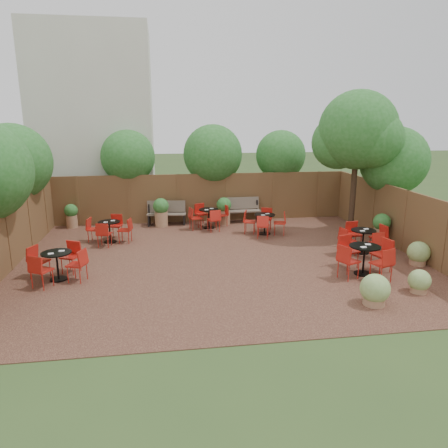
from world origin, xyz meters
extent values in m
plane|color=#354F23|center=(0.00, 0.00, 0.00)|extent=(80.00, 80.00, 0.00)
cube|color=#361D16|center=(0.00, 0.00, 0.01)|extent=(12.00, 10.00, 0.02)
cube|color=brown|center=(0.00, 5.00, 1.00)|extent=(12.00, 0.08, 2.00)
cube|color=brown|center=(-6.00, 0.00, 1.00)|extent=(0.08, 10.00, 2.00)
cube|color=brown|center=(6.00, 0.00, 1.00)|extent=(0.08, 10.00, 2.00)
cube|color=beige|center=(-4.50, 8.00, 4.00)|extent=(5.00, 4.00, 8.00)
sphere|color=#23601F|center=(-6.60, 3.00, 2.77)|extent=(2.58, 2.58, 2.58)
sphere|color=#23601F|center=(-3.00, 5.70, 2.66)|extent=(2.20, 2.20, 2.20)
sphere|color=#23601F|center=(0.50, 5.60, 2.74)|extent=(2.46, 2.46, 2.46)
sphere|color=#23601F|center=(3.50, 5.80, 2.64)|extent=(2.15, 2.15, 2.15)
sphere|color=#23601F|center=(6.60, 2.00, 2.73)|extent=(2.42, 2.42, 2.42)
cylinder|color=black|center=(5.12, 1.98, 2.01)|extent=(0.23, 0.23, 3.99)
sphere|color=#23601F|center=(5.12, 1.98, 3.81)|extent=(2.73, 2.73, 2.73)
sphere|color=#23601F|center=(4.62, 2.38, 3.37)|extent=(1.91, 1.91, 1.91)
sphere|color=#23601F|center=(5.52, 1.58, 3.53)|extent=(1.99, 1.99, 1.99)
cube|color=brown|center=(-1.51, 4.55, 0.46)|extent=(1.59, 0.64, 0.05)
cube|color=brown|center=(-1.51, 4.76, 0.74)|extent=(1.55, 0.29, 0.47)
cube|color=black|center=(-2.21, 4.55, 0.23)|extent=(0.11, 0.47, 0.41)
cube|color=black|center=(-0.81, 4.55, 0.23)|extent=(0.11, 0.47, 0.41)
cube|color=brown|center=(1.50, 4.55, 0.49)|extent=(1.64, 0.53, 0.05)
cube|color=brown|center=(1.50, 4.77, 0.78)|extent=(1.64, 0.16, 0.49)
cube|color=black|center=(0.76, 4.55, 0.24)|extent=(0.08, 0.49, 0.44)
cube|color=black|center=(2.25, 4.55, 0.24)|extent=(0.08, 0.49, 0.44)
cylinder|color=black|center=(2.05, 2.62, 0.03)|extent=(0.44, 0.44, 0.03)
cylinder|color=black|center=(2.05, 2.62, 0.39)|extent=(0.05, 0.05, 0.70)
cylinder|color=black|center=(2.05, 2.62, 0.75)|extent=(0.76, 0.76, 0.03)
cube|color=white|center=(2.17, 2.70, 0.77)|extent=(0.16, 0.13, 0.01)
cube|color=white|center=(1.95, 2.50, 0.77)|extent=(0.16, 0.13, 0.01)
cylinder|color=black|center=(3.75, -1.82, 0.04)|extent=(0.48, 0.48, 0.03)
cylinder|color=black|center=(3.75, -1.82, 0.42)|extent=(0.05, 0.05, 0.77)
cylinder|color=black|center=(3.75, -1.82, 0.82)|extent=(0.83, 0.83, 0.03)
cube|color=white|center=(3.88, -1.73, 0.84)|extent=(0.18, 0.15, 0.02)
cube|color=white|center=(3.64, -1.95, 0.84)|extent=(0.18, 0.15, 0.02)
cylinder|color=black|center=(-3.51, 2.39, 0.03)|extent=(0.43, 0.43, 0.03)
cylinder|color=black|center=(-3.51, 2.39, 0.39)|extent=(0.05, 0.05, 0.69)
cylinder|color=black|center=(-3.51, 2.39, 0.74)|extent=(0.75, 0.75, 0.03)
cube|color=white|center=(-3.39, 2.47, 0.76)|extent=(0.15, 0.12, 0.01)
cube|color=white|center=(-3.61, 2.27, 0.76)|extent=(0.15, 0.12, 0.01)
cylinder|color=black|center=(4.60, -0.05, 0.04)|extent=(0.45, 0.45, 0.03)
cylinder|color=black|center=(4.60, -0.05, 0.40)|extent=(0.05, 0.05, 0.71)
cylinder|color=black|center=(4.60, -0.05, 0.76)|extent=(0.77, 0.77, 0.03)
cube|color=white|center=(4.72, 0.03, 0.79)|extent=(0.16, 0.13, 0.02)
cube|color=white|center=(4.49, -0.17, 0.79)|extent=(0.16, 0.13, 0.02)
cylinder|color=black|center=(0.11, 3.80, 0.04)|extent=(0.44, 0.44, 0.03)
cylinder|color=black|center=(0.11, 3.80, 0.39)|extent=(0.05, 0.05, 0.71)
cylinder|color=black|center=(0.11, 3.80, 0.76)|extent=(0.77, 0.77, 0.03)
cube|color=white|center=(0.23, 3.88, 0.78)|extent=(0.17, 0.14, 0.02)
cube|color=white|center=(0.01, 3.68, 0.78)|extent=(0.17, 0.14, 0.02)
cylinder|color=black|center=(-4.48, -1.00, 0.04)|extent=(0.45, 0.45, 0.03)
cylinder|color=black|center=(-4.48, -1.00, 0.40)|extent=(0.05, 0.05, 0.72)
cylinder|color=black|center=(-4.48, -1.00, 0.77)|extent=(0.78, 0.78, 0.03)
cube|color=white|center=(-4.36, -0.92, 0.79)|extent=(0.17, 0.15, 0.02)
cube|color=white|center=(-4.58, -1.12, 0.79)|extent=(0.17, 0.15, 0.02)
cylinder|color=#956A4A|center=(-1.73, 4.34, 0.32)|extent=(0.52, 0.52, 0.59)
sphere|color=#23601F|center=(-1.73, 4.34, 0.84)|extent=(0.62, 0.62, 0.62)
cylinder|color=#956A4A|center=(0.78, 4.33, 0.31)|extent=(0.50, 0.50, 0.57)
sphere|color=#23601F|center=(0.78, 4.33, 0.82)|extent=(0.60, 0.60, 0.60)
cylinder|color=#956A4A|center=(-5.21, 4.67, 0.26)|extent=(0.43, 0.43, 0.49)
sphere|color=#23601F|center=(-5.21, 4.67, 0.70)|extent=(0.51, 0.51, 0.51)
cylinder|color=#956A4A|center=(5.65, 0.76, 0.30)|extent=(0.49, 0.49, 0.56)
sphere|color=#23601F|center=(5.65, 0.76, 0.80)|extent=(0.58, 0.58, 0.58)
cylinder|color=#956A4A|center=(4.52, -3.20, 0.11)|extent=(0.40, 0.40, 0.18)
sphere|color=#7B9D51|center=(4.52, -3.20, 0.34)|extent=(0.54, 0.54, 0.54)
cylinder|color=#956A4A|center=(3.08, -3.70, 0.13)|extent=(0.50, 0.50, 0.23)
sphere|color=#7B9D51|center=(3.08, -3.70, 0.42)|extent=(0.68, 0.68, 0.68)
cylinder|color=#956A4A|center=(5.70, -1.33, 0.13)|extent=(0.47, 0.47, 0.21)
sphere|color=#7B9D51|center=(5.70, -1.33, 0.40)|extent=(0.64, 0.64, 0.64)
camera|label=1|loc=(-1.66, -12.02, 4.21)|focal=33.60mm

